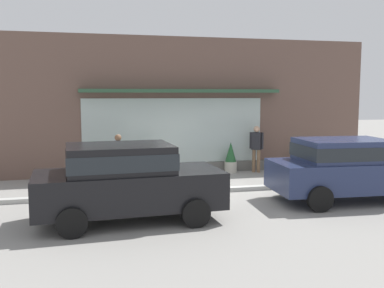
{
  "coord_description": "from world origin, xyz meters",
  "views": [
    {
      "loc": [
        -3.28,
        -11.91,
        2.76
      ],
      "look_at": [
        -0.07,
        1.2,
        1.23
      ],
      "focal_mm": 41.11,
      "sensor_mm": 36.0,
      "label": 1
    }
  ],
  "objects_px": {
    "parked_car_black": "(126,178)",
    "fire_hydrant": "(135,173)",
    "pedestrian_passerby": "(256,145)",
    "potted_plant_window_center": "(231,158)",
    "potted_plant_window_right": "(142,165)",
    "potted_plant_doorstep": "(306,157)",
    "potted_plant_window_left": "(110,162)",
    "parked_car_navy": "(347,166)",
    "pedestrian_with_handbag": "(119,156)"
  },
  "relations": [
    {
      "from": "parked_car_navy",
      "to": "potted_plant_window_right",
      "type": "bearing_deg",
      "value": 137.86
    },
    {
      "from": "potted_plant_window_left",
      "to": "parked_car_navy",
      "type": "bearing_deg",
      "value": -38.84
    },
    {
      "from": "pedestrian_with_handbag",
      "to": "potted_plant_window_left",
      "type": "relative_size",
      "value": 1.36
    },
    {
      "from": "fire_hydrant",
      "to": "potted_plant_doorstep",
      "type": "distance_m",
      "value": 6.81
    },
    {
      "from": "parked_car_black",
      "to": "potted_plant_window_right",
      "type": "bearing_deg",
      "value": 76.49
    },
    {
      "from": "pedestrian_passerby",
      "to": "parked_car_black",
      "type": "bearing_deg",
      "value": -98.26
    },
    {
      "from": "fire_hydrant",
      "to": "potted_plant_window_center",
      "type": "distance_m",
      "value": 3.99
    },
    {
      "from": "pedestrian_with_handbag",
      "to": "potted_plant_window_left",
      "type": "distance_m",
      "value": 1.23
    },
    {
      "from": "pedestrian_passerby",
      "to": "parked_car_black",
      "type": "xyz_separation_m",
      "value": [
        -5.05,
        -4.96,
        -0.03
      ]
    },
    {
      "from": "potted_plant_window_center",
      "to": "potted_plant_doorstep",
      "type": "height_order",
      "value": "potted_plant_window_center"
    },
    {
      "from": "potted_plant_doorstep",
      "to": "parked_car_black",
      "type": "bearing_deg",
      "value": -143.84
    },
    {
      "from": "pedestrian_with_handbag",
      "to": "potted_plant_window_right",
      "type": "height_order",
      "value": "pedestrian_with_handbag"
    },
    {
      "from": "fire_hydrant",
      "to": "pedestrian_passerby",
      "type": "height_order",
      "value": "pedestrian_passerby"
    },
    {
      "from": "fire_hydrant",
      "to": "potted_plant_doorstep",
      "type": "xyz_separation_m",
      "value": [
        6.55,
        1.89,
        -0.03
      ]
    },
    {
      "from": "parked_car_navy",
      "to": "potted_plant_doorstep",
      "type": "distance_m",
      "value": 4.97
    },
    {
      "from": "fire_hydrant",
      "to": "potted_plant_window_left",
      "type": "xyz_separation_m",
      "value": [
        -0.64,
        1.8,
        0.09
      ]
    },
    {
      "from": "pedestrian_passerby",
      "to": "potted_plant_doorstep",
      "type": "height_order",
      "value": "pedestrian_passerby"
    },
    {
      "from": "parked_car_black",
      "to": "parked_car_navy",
      "type": "relative_size",
      "value": 0.99
    },
    {
      "from": "pedestrian_passerby",
      "to": "parked_car_navy",
      "type": "bearing_deg",
      "value": -44.15
    },
    {
      "from": "pedestrian_passerby",
      "to": "potted_plant_window_center",
      "type": "xyz_separation_m",
      "value": [
        -0.9,
        0.15,
        -0.45
      ]
    },
    {
      "from": "parked_car_black",
      "to": "fire_hydrant",
      "type": "bearing_deg",
      "value": 77.58
    },
    {
      "from": "pedestrian_passerby",
      "to": "parked_car_black",
      "type": "height_order",
      "value": "parked_car_black"
    },
    {
      "from": "potted_plant_window_center",
      "to": "potted_plant_window_left",
      "type": "height_order",
      "value": "potted_plant_window_left"
    },
    {
      "from": "potted_plant_window_center",
      "to": "parked_car_navy",
      "type": "bearing_deg",
      "value": -71.18
    },
    {
      "from": "pedestrian_passerby",
      "to": "potted_plant_window_right",
      "type": "bearing_deg",
      "value": -147.47
    },
    {
      "from": "parked_car_navy",
      "to": "potted_plant_doorstep",
      "type": "relative_size",
      "value": 5.16
    },
    {
      "from": "fire_hydrant",
      "to": "potted_plant_window_right",
      "type": "distance_m",
      "value": 2.03
    },
    {
      "from": "pedestrian_passerby",
      "to": "parked_car_navy",
      "type": "height_order",
      "value": "pedestrian_passerby"
    },
    {
      "from": "fire_hydrant",
      "to": "potted_plant_window_left",
      "type": "distance_m",
      "value": 1.91
    },
    {
      "from": "pedestrian_with_handbag",
      "to": "potted_plant_window_center",
      "type": "bearing_deg",
      "value": 81.79
    },
    {
      "from": "potted_plant_window_right",
      "to": "potted_plant_window_left",
      "type": "distance_m",
      "value": 1.11
    },
    {
      "from": "pedestrian_with_handbag",
      "to": "potted_plant_window_center",
      "type": "xyz_separation_m",
      "value": [
        3.99,
        1.16,
        -0.37
      ]
    },
    {
      "from": "parked_car_navy",
      "to": "potted_plant_window_left",
      "type": "distance_m",
      "value": 7.45
    },
    {
      "from": "potted_plant_doorstep",
      "to": "potted_plant_window_center",
      "type": "bearing_deg",
      "value": -178.2
    },
    {
      "from": "potted_plant_doorstep",
      "to": "parked_car_navy",
      "type": "bearing_deg",
      "value": -106.33
    },
    {
      "from": "parked_car_navy",
      "to": "potted_plant_window_right",
      "type": "relative_size",
      "value": 6.09
    },
    {
      "from": "parked_car_black",
      "to": "potted_plant_window_right",
      "type": "xyz_separation_m",
      "value": [
        1.02,
        5.29,
        -0.58
      ]
    },
    {
      "from": "fire_hydrant",
      "to": "pedestrian_passerby",
      "type": "distance_m",
      "value": 4.79
    },
    {
      "from": "pedestrian_with_handbag",
      "to": "potted_plant_doorstep",
      "type": "bearing_deg",
      "value": 75.8
    },
    {
      "from": "pedestrian_with_handbag",
      "to": "potted_plant_window_right",
      "type": "xyz_separation_m",
      "value": [
        0.87,
        1.34,
        -0.53
      ]
    },
    {
      "from": "fire_hydrant",
      "to": "potted_plant_window_center",
      "type": "xyz_separation_m",
      "value": [
        3.57,
        1.79,
        0.06
      ]
    },
    {
      "from": "pedestrian_with_handbag",
      "to": "pedestrian_passerby",
      "type": "distance_m",
      "value": 5.0
    },
    {
      "from": "parked_car_navy",
      "to": "potted_plant_window_left",
      "type": "height_order",
      "value": "parked_car_navy"
    },
    {
      "from": "pedestrian_passerby",
      "to": "parked_car_navy",
      "type": "relative_size",
      "value": 0.4
    },
    {
      "from": "parked_car_black",
      "to": "potted_plant_window_left",
      "type": "height_order",
      "value": "parked_car_black"
    },
    {
      "from": "pedestrian_with_handbag",
      "to": "potted_plant_doorstep",
      "type": "relative_size",
      "value": 1.93
    },
    {
      "from": "pedestrian_passerby",
      "to": "potted_plant_window_left",
      "type": "height_order",
      "value": "pedestrian_passerby"
    },
    {
      "from": "fire_hydrant",
      "to": "parked_car_black",
      "type": "relative_size",
      "value": 0.23
    },
    {
      "from": "fire_hydrant",
      "to": "potted_plant_window_right",
      "type": "height_order",
      "value": "fire_hydrant"
    },
    {
      "from": "potted_plant_window_right",
      "to": "pedestrian_with_handbag",
      "type": "bearing_deg",
      "value": -123.12
    }
  ]
}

